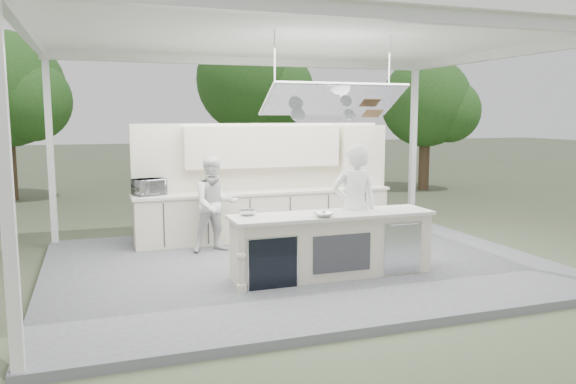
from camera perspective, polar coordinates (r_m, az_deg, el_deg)
name	(u,v)px	position (r m, az deg, el deg)	size (l,w,h in m)	color
ground	(299,269)	(9.39, 1.11, -7.79)	(90.00, 90.00, 0.00)	#485138
stage_deck	(299,265)	(9.37, 1.12, -7.43)	(8.00, 6.00, 0.12)	slate
tent	(300,39)	(9.11, 1.22, 15.29)	(8.20, 6.20, 3.86)	white
demo_island	(331,244)	(8.49, 4.40, -5.34)	(3.10, 0.79, 0.95)	beige
back_counter	(265,214)	(11.01, -2.31, -2.28)	(5.08, 0.72, 0.95)	beige
back_wall_unit	(283,163)	(11.23, -0.48, 2.95)	(5.05, 0.48, 2.25)	beige
tree_cluster	(189,91)	(18.51, -10.05, 10.02)	(19.55, 9.40, 5.85)	#463223
head_chef	(354,207)	(8.77, 6.76, -1.56)	(0.72, 0.47, 1.96)	white
sous_chef	(215,204)	(9.98, -7.44, -1.25)	(0.82, 0.64, 1.69)	silver
toaster_oven	(149,187)	(10.60, -13.94, 0.51)	(0.55, 0.37, 0.30)	#ACAEB3
bowl_large	(324,215)	(8.08, 3.63, -2.32)	(0.27, 0.27, 0.07)	silver
bowl_small	(248,213)	(8.23, -4.13, -2.10)	(0.25, 0.25, 0.08)	silver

